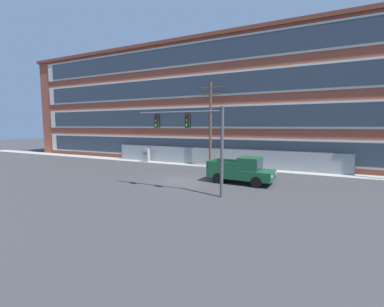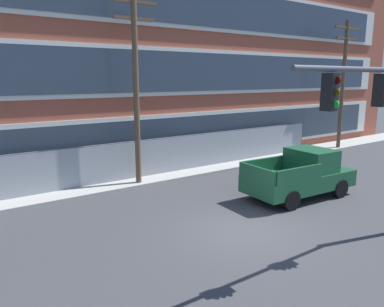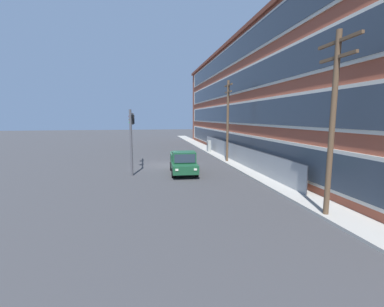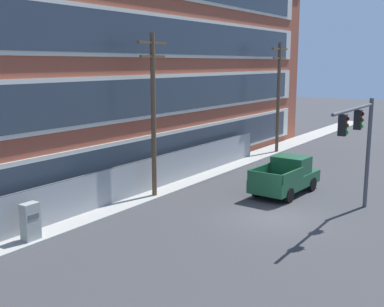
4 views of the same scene
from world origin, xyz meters
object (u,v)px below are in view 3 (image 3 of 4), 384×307
(pickup_truck_dark_green, at_px, (183,163))
(electrical_cabinet, at_px, (209,147))
(traffic_signal_mast, at_px, (132,128))
(utility_pole_near_corner, at_px, (228,118))
(utility_pole_midblock, at_px, (333,117))

(pickup_truck_dark_green, height_order, electrical_cabinet, pickup_truck_dark_green)
(traffic_signal_mast, xyz_separation_m, pickup_truck_dark_green, (2.00, 4.39, -3.03))
(utility_pole_near_corner, relative_size, utility_pole_midblock, 0.99)
(traffic_signal_mast, bearing_deg, electrical_cabinet, 137.76)
(utility_pole_near_corner, height_order, electrical_cabinet, utility_pole_near_corner)
(pickup_truck_dark_green, bearing_deg, electrical_cabinet, 156.75)
(pickup_truck_dark_green, distance_m, utility_pole_near_corner, 8.35)
(traffic_signal_mast, bearing_deg, utility_pole_midblock, 37.21)
(utility_pole_near_corner, height_order, utility_pole_midblock, utility_pole_midblock)
(pickup_truck_dark_green, bearing_deg, utility_pole_midblock, 26.48)
(pickup_truck_dark_green, xyz_separation_m, utility_pole_near_corner, (-4.87, 5.57, 3.86))
(utility_pole_near_corner, xyz_separation_m, utility_pole_midblock, (15.86, -0.10, 0.09))
(utility_pole_near_corner, bearing_deg, pickup_truck_dark_green, -48.86)
(pickup_truck_dark_green, distance_m, electrical_cabinet, 14.12)
(pickup_truck_dark_green, xyz_separation_m, electrical_cabinet, (-12.97, 5.58, -0.11))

